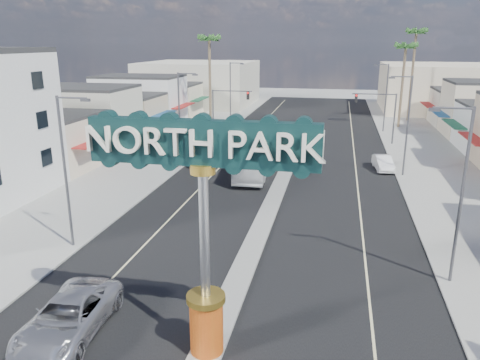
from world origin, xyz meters
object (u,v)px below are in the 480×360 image
at_px(streetlight_l_near, 67,165).
at_px(palm_right_far, 416,37).
at_px(car_parked_right, 383,163).
at_px(car_parked_left, 202,158).
at_px(streetlight_r_near, 459,188).
at_px(palm_right_mid, 406,50).
at_px(suv_left, 69,317).
at_px(streetlight_l_mid, 181,114).
at_px(streetlight_l_far, 231,91).
at_px(traffic_signal_right, 379,108).
at_px(palm_left_far, 209,44).
at_px(city_bus, 254,157).
at_px(streetlight_r_mid, 406,121).
at_px(traffic_signal_left, 227,104).
at_px(gateway_sign, 204,213).
at_px(streetlight_r_far, 385,94).

relative_size(streetlight_l_near, palm_right_far, 0.64).
bearing_deg(car_parked_right, car_parked_left, 179.05).
distance_m(streetlight_r_near, palm_right_mid, 46.40).
xyz_separation_m(streetlight_r_near, suv_left, (-16.44, -7.94, -4.24)).
distance_m(streetlight_l_mid, streetlight_l_far, 22.00).
distance_m(streetlight_l_near, streetlight_l_mid, 20.00).
bearing_deg(streetlight_l_mid, car_parked_right, 5.83).
bearing_deg(traffic_signal_right, palm_right_mid, 72.37).
bearing_deg(palm_right_mid, streetlight_l_near, -116.99).
bearing_deg(streetlight_l_near, streetlight_l_mid, 90.00).
xyz_separation_m(palm_right_far, car_parked_left, (-23.43, -31.82, -11.69)).
xyz_separation_m(traffic_signal_right, palm_left_far, (-22.18, 6.01, 7.22)).
height_order(palm_right_far, car_parked_left, palm_right_far).
xyz_separation_m(palm_left_far, city_bus, (10.15, -21.71, -9.96)).
relative_size(streetlight_r_mid, palm_right_mid, 0.74).
height_order(streetlight_l_mid, palm_right_mid, palm_right_mid).
height_order(streetlight_r_near, palm_left_far, palm_left_far).
distance_m(traffic_signal_left, city_bus, 17.15).
relative_size(streetlight_l_near, car_parked_left, 2.19).
bearing_deg(gateway_sign, streetlight_l_near, 142.45).
distance_m(traffic_signal_left, streetlight_r_far, 21.20).
xyz_separation_m(streetlight_l_far, car_parked_right, (19.43, -20.02, -4.38)).
xyz_separation_m(streetlight_r_far, palm_left_far, (-23.43, -2.00, 6.43)).
bearing_deg(streetlight_r_far, traffic_signal_left, -157.80).
bearing_deg(palm_right_mid, car_parked_left, -129.69).
distance_m(traffic_signal_right, palm_left_far, 24.09).
xyz_separation_m(streetlight_l_near, suv_left, (4.43, -7.94, -4.24)).
height_order(streetlight_r_mid, city_bus, streetlight_r_mid).
bearing_deg(streetlight_r_near, streetlight_r_far, 90.00).
distance_m(streetlight_l_near, car_parked_right, 29.67).
bearing_deg(traffic_signal_left, streetlight_r_near, -60.01).
xyz_separation_m(streetlight_l_near, city_bus, (7.58, 18.29, -3.53)).
height_order(gateway_sign, traffic_signal_left, gateway_sign).
xyz_separation_m(traffic_signal_left, car_parked_left, (0.75, -13.81, -3.58)).
xyz_separation_m(streetlight_l_far, suv_left, (4.43, -49.94, -4.24)).
distance_m(traffic_signal_right, palm_right_mid, 14.10).
bearing_deg(streetlight_r_far, car_parked_right, -94.09).
distance_m(traffic_signal_right, car_parked_left, 22.67).
relative_size(streetlight_r_near, car_parked_left, 2.19).
xyz_separation_m(car_parked_left, car_parked_right, (17.43, 1.80, -0.01)).
bearing_deg(palm_right_mid, traffic_signal_left, -151.58).
distance_m(traffic_signal_left, streetlight_l_mid, 14.07).
bearing_deg(streetlight_l_far, streetlight_r_mid, -46.52).
xyz_separation_m(streetlight_l_mid, suv_left, (4.43, -27.94, -4.24)).
xyz_separation_m(streetlight_l_near, palm_left_far, (-2.57, 40.00, 6.43)).
height_order(palm_left_far, car_parked_left, palm_left_far).
height_order(streetlight_l_mid, city_bus, streetlight_l_mid).
distance_m(traffic_signal_right, streetlight_r_mid, 14.07).
distance_m(traffic_signal_left, streetlight_r_near, 39.26).
bearing_deg(traffic_signal_right, streetlight_l_far, 157.80).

